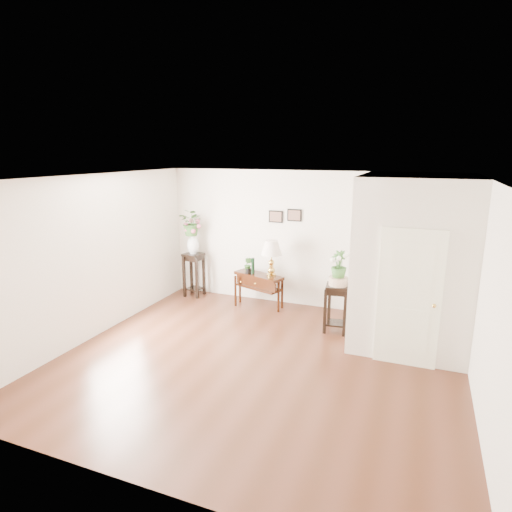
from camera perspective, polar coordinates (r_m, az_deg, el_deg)
The scene contains 21 objects.
floor at distance 6.78m, azimuth 0.11°, elevation -13.99°, with size 6.00×5.50×0.02m, color #422113.
ceiling at distance 6.02m, azimuth 0.13°, elevation 10.34°, with size 6.00×5.50×0.02m, color white.
wall_back at distance 8.80m, azimuth 6.67°, elevation 2.13°, with size 6.00×0.02×2.80m, color white.
wall_front at distance 4.00m, azimuth -14.81°, elevation -12.85°, with size 6.00×0.02×2.80m, color white.
wall_left at distance 7.83m, azimuth -20.78°, elevation -0.14°, with size 0.02×5.50×2.80m, color white.
wall_right at distance 5.92m, azimuth 28.42°, elevation -5.25°, with size 0.02×5.50×2.80m, color white.
partition at distance 7.57m, azimuth 20.22°, elevation -0.54°, with size 1.80×1.95×2.80m, color white.
door at distance 6.71m, azimuth 19.70°, elevation -5.41°, with size 0.90×0.05×2.10m, color white.
art_print_left at distance 8.89m, azimuth 2.65°, elevation 5.27°, with size 0.30×0.02×0.25m, color black.
art_print_right at distance 8.76m, azimuth 5.14°, elevation 5.44°, with size 0.30×0.02×0.25m, color black.
wall_ornament at distance 7.64m, azimuth 13.59°, elevation 5.03°, with size 0.51×0.51×0.07m, color #C5763B.
console_table at distance 8.88m, azimuth 0.35°, elevation -4.64°, with size 1.07×0.36×0.71m, color #341308.
table_lamp at distance 8.59m, azimuth 2.06°, elevation -0.38°, with size 0.42×0.42×0.74m, color gold.
green_vase at distance 8.78m, azimuth -0.41°, elevation -1.28°, with size 0.07×0.07×0.33m, color black.
potted_plant at distance 8.82m, azimuth -1.04°, elevation -1.26°, with size 0.18×0.14×0.33m, color #2F5C25.
plant_stand_a at distance 9.65m, azimuth -8.27°, elevation -2.47°, with size 0.38×0.38×0.97m, color black.
porcelain_vase at distance 9.47m, azimuth -8.41°, elevation 1.66°, with size 0.26×0.26×0.45m, color silver, non-canonical shape.
lily_arrangement at distance 9.39m, azimuth -8.51°, elevation 4.47°, with size 0.53×0.46×0.59m, color #2F5C25.
plant_stand_b at distance 7.83m, azimuth 10.74°, elevation -6.87°, with size 0.41×0.41×0.87m, color black.
ceramic_bowl at distance 7.66m, azimuth 10.91°, elevation -3.27°, with size 0.33×0.33×0.15m, color beige.
narcissus at distance 7.58m, azimuth 11.01°, elevation -1.18°, with size 0.28×0.28×0.50m, color #2F5C25.
Camera 1 is at (2.19, -5.59, 3.16)m, focal length 30.00 mm.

